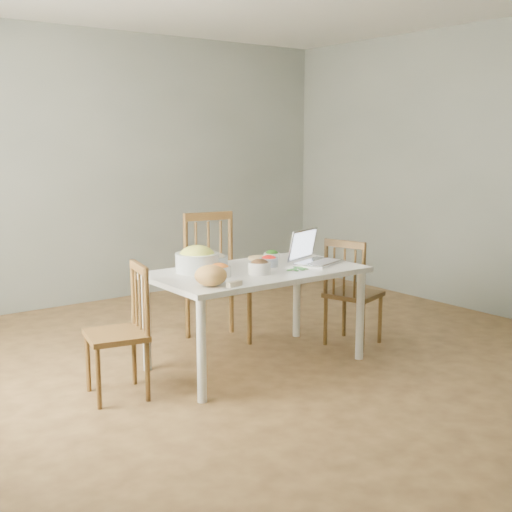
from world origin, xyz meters
TOP-DOWN VIEW (x-y plane):
  - floor at (0.00, 0.00)m, footprint 5.00×5.00m
  - wall_back at (0.00, 2.50)m, footprint 5.00×0.00m
  - wall_right at (2.50, 0.00)m, footprint 0.00×5.00m
  - dining_table at (-0.14, -0.05)m, footprint 1.52×0.85m
  - chair_far at (-0.04, 0.60)m, footprint 0.54×0.53m
  - chair_left at (-1.22, -0.01)m, footprint 0.43×0.45m
  - chair_right at (0.79, -0.12)m, footprint 0.46×0.48m
  - bread_boule at (-0.69, -0.30)m, footprint 0.27×0.27m
  - butter_stick at (-0.58, -0.41)m, footprint 0.12×0.06m
  - bowl_squash at (-0.51, 0.14)m, footprint 0.31×0.31m
  - bowl_carrot at (-0.48, -0.09)m, footprint 0.21×0.21m
  - bowl_onion at (-0.34, 0.19)m, footprint 0.26×0.26m
  - bowl_mushroom at (-0.21, -0.19)m, footprint 0.20×0.20m
  - bowl_redpep at (0.01, -0.00)m, footprint 0.16×0.16m
  - bowl_broccoli at (0.18, 0.17)m, footprint 0.15×0.15m
  - flatbread at (0.15, 0.27)m, footprint 0.22×0.22m
  - basil_bunch at (0.10, -0.21)m, footprint 0.19×0.19m
  - laptop at (0.39, -0.14)m, footprint 0.43×0.39m

SIDE VIEW (x-z plane):
  - floor at x=0.00m, z-range 0.00..0.00m
  - dining_table at x=-0.14m, z-range 0.00..0.71m
  - chair_left at x=-1.22m, z-range 0.00..0.86m
  - chair_right at x=0.79m, z-range 0.00..0.87m
  - chair_far at x=-0.04m, z-range 0.00..1.04m
  - flatbread at x=0.15m, z-range 0.71..0.73m
  - basil_bunch at x=0.10m, z-range 0.71..0.73m
  - butter_stick at x=-0.58m, z-range 0.71..0.74m
  - bowl_broccoli at x=0.18m, z-range 0.71..0.79m
  - bowl_redpep at x=0.01m, z-range 0.71..0.79m
  - bowl_carrot at x=-0.48m, z-range 0.71..0.80m
  - bowl_mushroom at x=-0.21m, z-range 0.71..0.81m
  - bowl_onion at x=-0.34m, z-range 0.71..0.82m
  - bread_boule at x=-0.69m, z-range 0.71..0.85m
  - bowl_squash at x=-0.51m, z-range 0.71..0.89m
  - laptop at x=0.39m, z-range 0.71..0.96m
  - wall_back at x=0.00m, z-range 0.00..2.70m
  - wall_right at x=2.50m, z-range 0.00..2.70m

